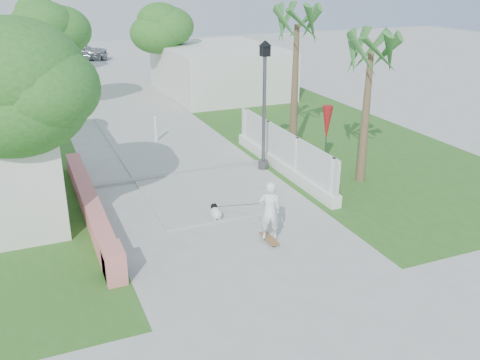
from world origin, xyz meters
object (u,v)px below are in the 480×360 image
patio_umbrella (327,124)px  parked_car (77,51)px  skateboarder (245,207)px  street_lamp (264,101)px  bollard (156,129)px  dog (216,212)px

patio_umbrella → parked_car: (-4.83, 28.61, -0.91)m
patio_umbrella → skateboarder: (-4.47, -3.32, -0.93)m
street_lamp → patio_umbrella: (1.90, -1.00, -0.74)m
parked_car → bollard: bearing=-166.6°
street_lamp → skateboarder: (-2.57, -4.32, -1.67)m
skateboarder → street_lamp: bearing=-102.1°
street_lamp → dog: 4.97m
patio_umbrella → bollard: bearing=129.9°
patio_umbrella → parked_car: patio_umbrella is taller
street_lamp → dog: street_lamp is taller
patio_umbrella → dog: (-4.91, -2.30, -1.44)m
street_lamp → parked_car: size_ratio=0.97×
street_lamp → bollard: street_lamp is taller
street_lamp → skateboarder: 5.30m
parked_car → dog: bearing=-167.4°
street_lamp → patio_umbrella: street_lamp is taller
bollard → skateboarder: bearing=-89.2°
patio_umbrella → street_lamp: bearing=152.2°
bollard → parked_car: 23.11m
street_lamp → dog: (-3.01, -3.30, -2.18)m
bollard → dog: bollard is taller
bollard → skateboarder: 8.82m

